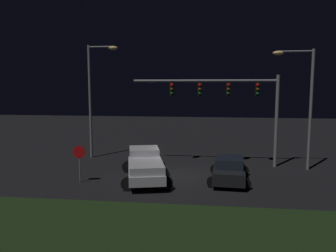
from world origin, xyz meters
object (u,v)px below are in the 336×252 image
object	(u,v)px
car_sedan	(229,169)
street_lamp_left	(95,89)
street_lamp_right	(303,95)
pickup_truck	(145,164)
traffic_signal_gantry	(229,96)
stop_sign	(79,157)

from	to	relation	value
car_sedan	street_lamp_left	world-z (taller)	street_lamp_left
street_lamp_right	street_lamp_left	bearing A→B (deg)	172.70
pickup_truck	street_lamp_left	world-z (taller)	street_lamp_left
traffic_signal_gantry	stop_sign	distance (m)	11.04
street_lamp_left	stop_sign	bearing A→B (deg)	-79.15
street_lamp_right	car_sedan	bearing A→B (deg)	-144.84
pickup_truck	stop_sign	xyz separation A→B (m)	(-3.75, -1.06, 0.56)
pickup_truck	car_sedan	bearing A→B (deg)	-100.74
car_sedan	traffic_signal_gantry	distance (m)	5.92
street_lamp_left	street_lamp_right	bearing A→B (deg)	-7.30
car_sedan	stop_sign	size ratio (longest dim) A/B	2.03
stop_sign	car_sedan	bearing A→B (deg)	8.61
street_lamp_right	stop_sign	distance (m)	15.14
traffic_signal_gantry	street_lamp_right	size ratio (longest dim) A/B	1.26
traffic_signal_gantry	street_lamp_left	xyz separation A→B (m)	(-10.28, 1.39, 0.48)
car_sedan	pickup_truck	bearing A→B (deg)	97.24
pickup_truck	car_sedan	size ratio (longest dim) A/B	1.27
street_lamp_left	stop_sign	size ratio (longest dim) A/B	3.98
traffic_signal_gantry	street_lamp_left	bearing A→B (deg)	172.28
street_lamp_left	car_sedan	bearing A→B (deg)	-28.30
pickup_truck	traffic_signal_gantry	size ratio (longest dim) A/B	0.55
traffic_signal_gantry	street_lamp_right	xyz separation A→B (m)	(4.91, -0.55, 0.13)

